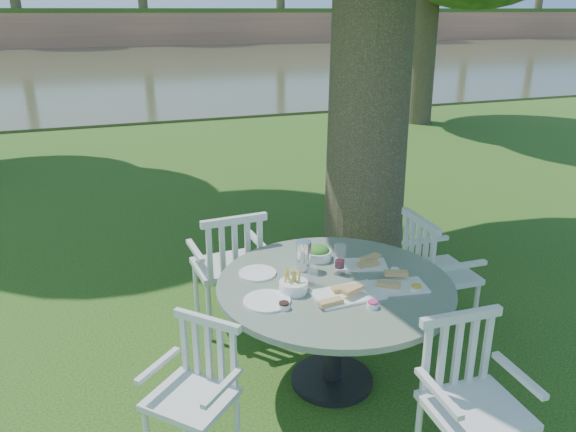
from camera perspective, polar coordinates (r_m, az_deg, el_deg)
The scene contains 8 objects.
ground at distance 4.73m, azimuth 0.84°, elevation -10.51°, with size 140.00×140.00×0.00m, color #18390B.
table at distance 3.71m, azimuth 4.73°, elevation -8.52°, with size 1.53×1.53×0.77m.
chair_ne at distance 4.43m, azimuth 14.25°, elevation -4.97°, with size 0.48×0.51×0.98m.
chair_nw at distance 4.36m, azimuth -5.81°, elevation -4.72°, with size 0.53×0.50×0.99m.
chair_sw at distance 3.26m, azimuth -9.00°, elevation -16.22°, with size 0.58×0.58×0.84m.
chair_se at distance 3.22m, azimuth 17.67°, elevation -16.34°, with size 0.49×0.46×0.94m.
tableware at distance 3.67m, azimuth 3.35°, elevation -5.88°, with size 1.17×0.88×0.21m.
river at distance 26.94m, azimuth -17.33°, elevation 14.22°, with size 100.00×28.00×0.12m, color #3A3C23.
Camera 1 is at (-1.45, -3.80, 2.42)m, focal length 35.00 mm.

